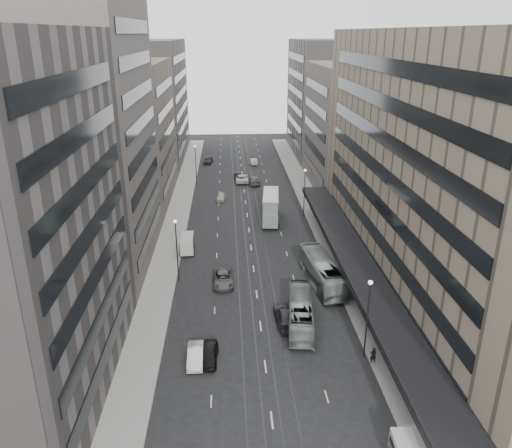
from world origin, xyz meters
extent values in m
plane|color=black|center=(0.00, 0.00, 0.00)|extent=(220.00, 220.00, 0.00)
cube|color=gray|center=(12.00, 37.50, 0.07)|extent=(4.00, 125.00, 0.15)
cube|color=gray|center=(-12.00, 37.50, 0.07)|extent=(4.00, 125.00, 0.15)
cube|color=#766956|center=(21.50, 8.00, 15.00)|extent=(15.00, 60.00, 30.00)
cube|color=black|center=(12.00, 8.00, 4.00)|extent=(4.40, 60.00, 0.50)
cube|color=#544F49|center=(21.50, 52.00, 12.00)|extent=(15.00, 28.00, 24.00)
cube|color=#68615D|center=(21.50, 82.00, 14.00)|extent=(15.00, 32.00, 28.00)
cube|color=#544F49|center=(-21.50, 19.00, 17.00)|extent=(15.00, 26.00, 34.00)
cube|color=#6B6153|center=(-21.50, 46.00, 12.50)|extent=(15.00, 28.00, 25.00)
cube|color=#68615D|center=(-21.50, 79.00, 14.00)|extent=(15.00, 38.00, 28.00)
cylinder|color=#262628|center=(9.70, -5.00, 4.00)|extent=(0.16, 0.16, 8.00)
sphere|color=silver|center=(9.70, -5.00, 8.10)|extent=(0.44, 0.44, 0.44)
cylinder|color=#262628|center=(9.70, 35.00, 4.00)|extent=(0.16, 0.16, 8.00)
sphere|color=silver|center=(9.70, 35.00, 8.10)|extent=(0.44, 0.44, 0.44)
cylinder|color=#262628|center=(-9.70, 12.00, 4.00)|extent=(0.16, 0.16, 8.00)
sphere|color=silver|center=(-9.70, 12.00, 8.10)|extent=(0.44, 0.44, 0.44)
cylinder|color=#262628|center=(-9.70, 55.00, 4.00)|extent=(0.16, 0.16, 8.00)
sphere|color=silver|center=(-9.70, 55.00, 8.10)|extent=(0.44, 0.44, 0.44)
imported|color=gray|center=(4.32, 1.18, 1.48)|extent=(3.72, 10.85, 2.96)
imported|color=gray|center=(8.25, 10.33, 1.70)|extent=(4.17, 12.44, 3.40)
cube|color=gray|center=(3.77, 32.57, 1.63)|extent=(3.31, 9.08, 2.27)
cube|color=gray|center=(3.77, 32.57, 3.75)|extent=(3.23, 8.73, 1.98)
cube|color=silver|center=(3.77, 32.57, 4.80)|extent=(3.31, 9.08, 0.12)
cylinder|color=black|center=(2.23, 29.51, 0.49)|extent=(0.37, 1.01, 0.99)
cylinder|color=black|center=(4.69, 29.27, 0.49)|extent=(0.37, 1.01, 0.99)
cylinder|color=black|center=(2.85, 35.88, 0.49)|extent=(0.37, 1.01, 0.99)
cylinder|color=black|center=(5.31, 35.64, 0.49)|extent=(0.37, 1.01, 0.99)
cube|color=#B8B1A6|center=(-9.20, 20.85, 0.94)|extent=(1.95, 4.08, 1.24)
cube|color=#BDB5AA|center=(-9.20, 20.85, 2.05)|extent=(1.91, 4.00, 0.97)
cylinder|color=black|center=(-10.06, 19.49, 0.32)|extent=(0.20, 0.65, 0.64)
cylinder|color=black|center=(-8.25, 19.56, 0.32)|extent=(0.20, 0.65, 0.64)
cylinder|color=black|center=(-10.15, 22.15, 0.32)|extent=(0.20, 0.65, 0.64)
cylinder|color=black|center=(-8.34, 22.21, 0.32)|extent=(0.20, 0.65, 0.64)
imported|color=black|center=(-5.37, -4.76, 0.73)|extent=(1.98, 4.38, 1.46)
imported|color=silver|center=(-6.63, -4.86, 0.70)|extent=(1.56, 4.30, 1.41)
imported|color=#504F52|center=(-4.04, 10.85, 0.74)|extent=(2.68, 5.45, 1.49)
imported|color=#242426|center=(2.83, 1.50, 0.83)|extent=(2.57, 5.81, 1.66)
imported|color=#B3AC94|center=(-4.55, 44.47, 0.68)|extent=(2.04, 4.12, 1.35)
imported|color=black|center=(-1.03, 58.02, 0.73)|extent=(1.85, 4.53, 1.46)
imported|color=silver|center=(-0.26, 56.58, 0.81)|extent=(2.72, 5.86, 1.62)
imported|color=#4E4E50|center=(2.17, 54.90, 0.79)|extent=(2.73, 5.63, 1.58)
imported|color=#242427|center=(-7.87, 73.19, 0.80)|extent=(2.52, 4.93, 1.61)
imported|color=#A19C85|center=(3.01, 71.53, 0.74)|extent=(1.75, 4.56, 1.48)
imported|color=black|center=(10.20, -6.26, 1.01)|extent=(0.64, 0.44, 1.71)
camera|label=1|loc=(-3.15, -45.06, 29.54)|focal=35.00mm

